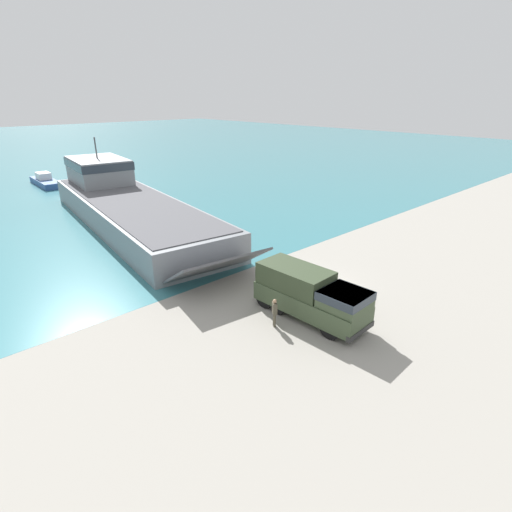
# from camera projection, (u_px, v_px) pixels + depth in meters

# --- Properties ---
(ground_plane) EXTENTS (240.00, 240.00, 0.00)m
(ground_plane) POSITION_uv_depth(u_px,v_px,m) (312.00, 284.00, 28.02)
(ground_plane) COLOR #9E998E
(landing_craft) EXTENTS (11.71, 35.02, 7.87)m
(landing_craft) POSITION_uv_depth(u_px,v_px,m) (124.00, 202.00, 41.94)
(landing_craft) COLOR gray
(landing_craft) RESTS_ON ground_plane
(military_truck) EXTENTS (2.75, 7.18, 2.88)m
(military_truck) POSITION_uv_depth(u_px,v_px,m) (311.00, 294.00, 23.34)
(military_truck) COLOR #3D4C33
(military_truck) RESTS_ON ground_plane
(soldier_on_ramp) EXTENTS (0.45, 0.50, 1.73)m
(soldier_on_ramp) POSITION_uv_depth(u_px,v_px,m) (275.00, 311.00, 22.60)
(soldier_on_ramp) COLOR #4C4738
(soldier_on_ramp) RESTS_ON ground_plane
(moored_boat_a) EXTENTS (2.63, 8.50, 1.79)m
(moored_boat_a) POSITION_uv_depth(u_px,v_px,m) (45.00, 181.00, 58.80)
(moored_boat_a) COLOR navy
(moored_boat_a) RESTS_ON ground_plane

